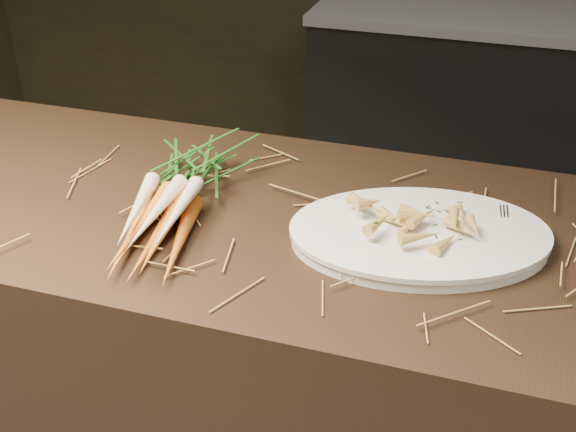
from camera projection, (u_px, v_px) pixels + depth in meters
name	position (u px, v px, depth m)	size (l,w,h in m)	color
main_counter	(363.00, 407.00, 1.56)	(2.40, 0.70, 0.90)	black
back_counter	(529.00, 114.00, 3.04)	(1.82, 0.62, 0.84)	black
straw_bedding	(376.00, 227.00, 1.33)	(1.40, 0.60, 0.02)	#A37A3D
root_veg_bunch	(179.00, 187.00, 1.38)	(0.22, 0.51, 0.09)	#D1601A
serving_platter	(419.00, 237.00, 1.29)	(0.46, 0.31, 0.02)	white
roasted_veg_heap	(421.00, 219.00, 1.27)	(0.22, 0.16, 0.05)	#B07D32
serving_fork	(515.00, 238.00, 1.26)	(0.02, 0.17, 0.00)	silver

